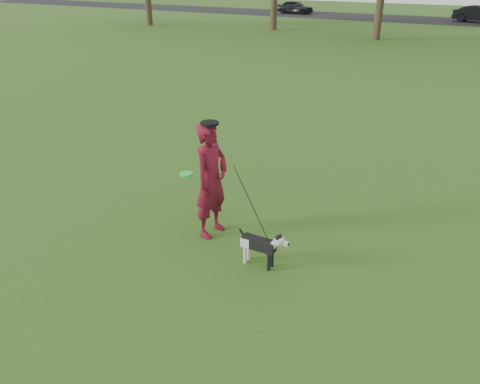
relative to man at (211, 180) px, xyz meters
The scene contains 7 objects.
ground 1.09m from the man, 24.64° to the left, with size 120.00×120.00×0.00m, color #285116.
road 40.18m from the man, 89.48° to the left, with size 120.00×7.00×0.02m, color black.
man is the anchor object (origin of this frame).
dog 1.46m from the man, 22.09° to the right, with size 0.86×0.17×0.66m.
car_left 43.01m from the man, 110.95° to the left, with size 1.45×3.61×1.23m, color black.
car_mid 40.19m from the man, 88.24° to the left, with size 1.39×3.98×1.31m, color black.
man_held_items 0.94m from the man, 17.27° to the right, with size 1.92×0.65×1.59m.
Camera 1 is at (3.52, -6.19, 4.25)m, focal length 35.00 mm.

